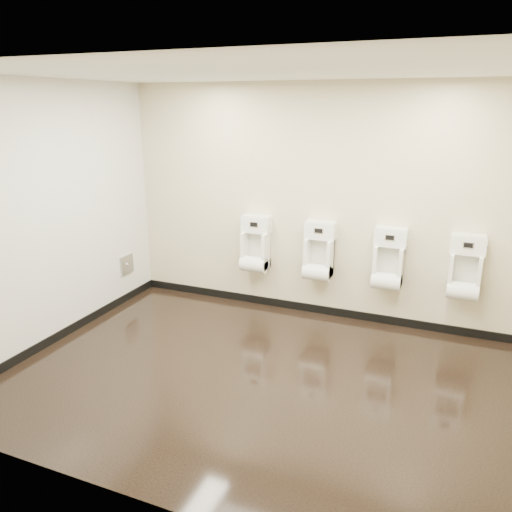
{
  "coord_description": "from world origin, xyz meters",
  "views": [
    {
      "loc": [
        1.5,
        -3.97,
        2.56
      ],
      "look_at": [
        -0.35,
        0.55,
        1.05
      ],
      "focal_mm": 35.0,
      "sensor_mm": 36.0,
      "label": 1
    }
  ],
  "objects_px": {
    "access_panel": "(127,264)",
    "urinal_0": "(255,248)",
    "urinal_1": "(319,255)",
    "urinal_3": "(465,272)",
    "urinal_2": "(388,263)"
  },
  "relations": [
    {
      "from": "urinal_1",
      "to": "urinal_2",
      "type": "relative_size",
      "value": 1.0
    },
    {
      "from": "urinal_0",
      "to": "urinal_2",
      "type": "distance_m",
      "value": 1.65
    },
    {
      "from": "access_panel",
      "to": "urinal_0",
      "type": "relative_size",
      "value": 0.36
    },
    {
      "from": "access_panel",
      "to": "urinal_1",
      "type": "xyz_separation_m",
      "value": [
        2.5,
        0.43,
        0.3
      ]
    },
    {
      "from": "urinal_2",
      "to": "urinal_3",
      "type": "relative_size",
      "value": 1.0
    },
    {
      "from": "urinal_1",
      "to": "urinal_3",
      "type": "bearing_deg",
      "value": 0.0
    },
    {
      "from": "urinal_0",
      "to": "urinal_1",
      "type": "xyz_separation_m",
      "value": [
        0.83,
        0.0,
        0.0
      ]
    },
    {
      "from": "access_panel",
      "to": "urinal_0",
      "type": "height_order",
      "value": "urinal_0"
    },
    {
      "from": "urinal_1",
      "to": "urinal_2",
      "type": "xyz_separation_m",
      "value": [
        0.82,
        0.0,
        0.0
      ]
    },
    {
      "from": "urinal_1",
      "to": "urinal_2",
      "type": "bearing_deg",
      "value": 0.0
    },
    {
      "from": "urinal_0",
      "to": "urinal_1",
      "type": "bearing_deg",
      "value": 0.0
    },
    {
      "from": "access_panel",
      "to": "urinal_3",
      "type": "distance_m",
      "value": 4.17
    },
    {
      "from": "urinal_1",
      "to": "urinal_2",
      "type": "distance_m",
      "value": 0.82
    },
    {
      "from": "urinal_1",
      "to": "urinal_3",
      "type": "distance_m",
      "value": 1.63
    },
    {
      "from": "access_panel",
      "to": "urinal_2",
      "type": "relative_size",
      "value": 0.36
    }
  ]
}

